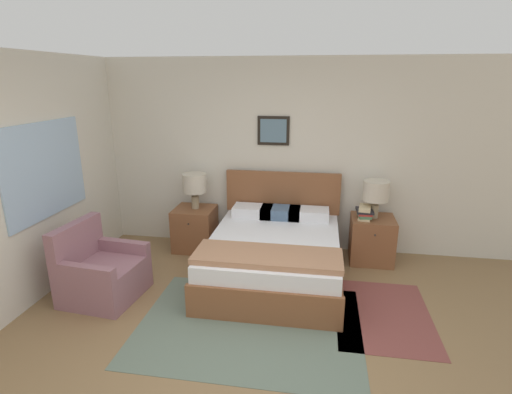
{
  "coord_description": "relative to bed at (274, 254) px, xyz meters",
  "views": [
    {
      "loc": [
        0.58,
        -2.65,
        2.33
      ],
      "look_at": [
        -0.1,
        1.48,
        1.08
      ],
      "focal_mm": 28.0,
      "sensor_mm": 36.0,
      "label": 1
    }
  ],
  "objects": [
    {
      "name": "book_thick_bottom",
      "position": [
        1.08,
        0.62,
        0.31
      ],
      "size": [
        0.18,
        0.26,
        0.03
      ],
      "rotation": [
        0.0,
        0.0,
        -0.13
      ],
      "color": "beige",
      "rests_on": "nightstand_by_door"
    },
    {
      "name": "table_lamp_near_window",
      "position": [
        -1.19,
        0.69,
        0.64
      ],
      "size": [
        0.32,
        0.32,
        0.49
      ],
      "color": "gray",
      "rests_on": "nightstand_near_window"
    },
    {
      "name": "book_hardcover_middle",
      "position": [
        1.08,
        0.62,
        0.34
      ],
      "size": [
        0.17,
        0.25,
        0.04
      ],
      "rotation": [
        0.0,
        0.0,
        0.08
      ],
      "color": "#4C7551",
      "rests_on": "book_thick_bottom"
    },
    {
      "name": "bed",
      "position": [
        0.0,
        0.0,
        0.0
      ],
      "size": [
        1.56,
        1.92,
        1.11
      ],
      "color": "brown",
      "rests_on": "ground_plane"
    },
    {
      "name": "book_paperback_top",
      "position": [
        1.08,
        0.62,
        0.44
      ],
      "size": [
        0.18,
        0.29,
        0.04
      ],
      "rotation": [
        0.0,
        0.0,
        -0.14
      ],
      "color": "beige",
      "rests_on": "book_slim_near_top"
    },
    {
      "name": "area_rug_main",
      "position": [
        -0.12,
        -1.02,
        -0.3
      ],
      "size": [
        2.16,
        1.64,
        0.01
      ],
      "color": "slate",
      "rests_on": "ground_plane"
    },
    {
      "name": "wall_back",
      "position": [
        -0.09,
        1.01,
        1.0
      ],
      "size": [
        7.17,
        0.09,
        2.6
      ],
      "color": "beige",
      "rests_on": "ground_plane"
    },
    {
      "name": "ground_plane",
      "position": [
        -0.09,
        -1.7,
        -0.3
      ],
      "size": [
        16.0,
        16.0,
        0.0
      ],
      "primitive_type": "plane",
      "color": "olive"
    },
    {
      "name": "book_novel_upper",
      "position": [
        1.08,
        0.62,
        0.37
      ],
      "size": [
        0.18,
        0.24,
        0.03
      ],
      "rotation": [
        0.0,
        0.0,
        0.04
      ],
      "color": "#B7332D",
      "rests_on": "book_hardcover_middle"
    },
    {
      "name": "table_lamp_by_door",
      "position": [
        1.21,
        0.69,
        0.64
      ],
      "size": [
        0.32,
        0.32,
        0.49
      ],
      "color": "gray",
      "rests_on": "nightstand_by_door"
    },
    {
      "name": "nightstand_by_door",
      "position": [
        1.2,
        0.68,
        -0.01
      ],
      "size": [
        0.55,
        0.54,
        0.6
      ],
      "color": "brown",
      "rests_on": "ground_plane"
    },
    {
      "name": "area_rug_bedside",
      "position": [
        1.2,
        -0.61,
        -0.3
      ],
      "size": [
        0.95,
        1.34,
        0.01
      ],
      "color": "brown",
      "rests_on": "ground_plane"
    },
    {
      "name": "nightstand_near_window",
      "position": [
        -1.2,
        0.68,
        -0.01
      ],
      "size": [
        0.55,
        0.54,
        0.6
      ],
      "color": "brown",
      "rests_on": "ground_plane"
    },
    {
      "name": "wall_left",
      "position": [
        -2.5,
        -0.37,
        1.0
      ],
      "size": [
        0.08,
        5.08,
        2.6
      ],
      "color": "beige",
      "rests_on": "ground_plane"
    },
    {
      "name": "armchair",
      "position": [
        -1.83,
        -0.74,
        -0.03
      ],
      "size": [
        0.81,
        0.83,
        0.84
      ],
      "rotation": [
        0.0,
        0.0,
        -1.67
      ],
      "color": "#8E606B",
      "rests_on": "ground_plane"
    },
    {
      "name": "book_slim_near_top",
      "position": [
        1.08,
        0.62,
        0.4
      ],
      "size": [
        0.21,
        0.26,
        0.03
      ],
      "rotation": [
        0.0,
        0.0,
        0.03
      ],
      "color": "#232328",
      "rests_on": "book_novel_upper"
    }
  ]
}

